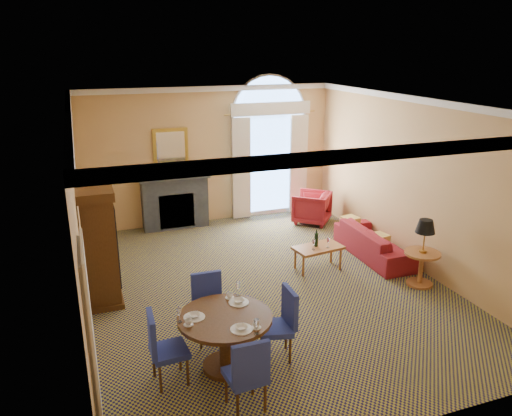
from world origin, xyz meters
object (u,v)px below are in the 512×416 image
object	(u,v)px
side_table	(423,245)
coffee_table	(318,248)
armoire	(100,246)
sofa	(375,242)
armchair	(312,207)
dining_table	(225,330)

from	to	relation	value
side_table	coffee_table	bearing A→B (deg)	139.81
armoire	sofa	world-z (taller)	armoire
coffee_table	side_table	xyz separation A→B (m)	(1.42, -1.20, 0.32)
armoire	sofa	distance (m)	5.31
armoire	armchair	distance (m)	5.48
coffee_table	side_table	bearing A→B (deg)	-48.48
sofa	side_table	size ratio (longest dim) A/B	1.71
armoire	coffee_table	distance (m)	3.94
armchair	side_table	world-z (taller)	side_table
dining_table	armchair	world-z (taller)	dining_table
coffee_table	side_table	size ratio (longest dim) A/B	0.81
armoire	dining_table	world-z (taller)	armoire
dining_table	coffee_table	bearing A→B (deg)	43.02
armoire	armchair	xyz separation A→B (m)	(4.95, 2.27, -0.57)
armchair	coffee_table	xyz separation A→B (m)	(-1.06, -2.44, 0.05)
sofa	side_table	xyz separation A→B (m)	(0.05, -1.37, 0.45)
side_table	armoire	bearing A→B (deg)	165.47
armchair	coffee_table	distance (m)	2.66
armoire	coffee_table	xyz separation A→B (m)	(3.90, -0.18, -0.52)
armoire	armchair	size ratio (longest dim) A/B	2.37
side_table	dining_table	bearing A→B (deg)	-163.73
armchair	side_table	size ratio (longest dim) A/B	0.69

